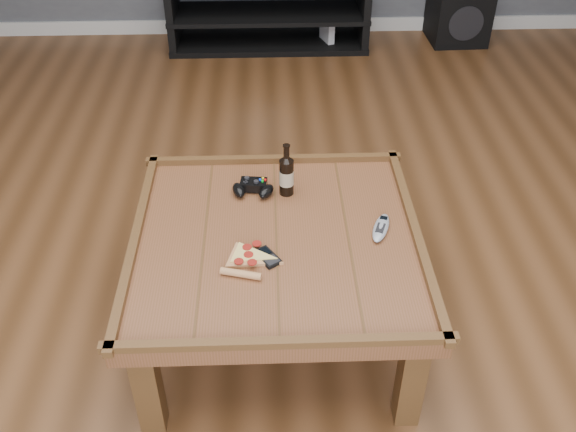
{
  "coord_description": "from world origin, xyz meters",
  "views": [
    {
      "loc": [
        -0.02,
        -1.71,
        1.87
      ],
      "look_at": [
        0.04,
        0.03,
        0.52
      ],
      "focal_mm": 40.0,
      "sensor_mm": 36.0,
      "label": 1
    }
  ],
  "objects_px": {
    "beer_bottle": "(287,174)",
    "smartphone": "(267,257)",
    "game_controller": "(253,188)",
    "pizza_slice": "(248,259)",
    "remote_control": "(381,228)",
    "game_console": "(327,32)",
    "coffee_table": "(277,251)",
    "media_console": "(268,11)",
    "subwoofer": "(458,14)"
  },
  "relations": [
    {
      "from": "remote_control",
      "to": "pizza_slice",
      "type": "bearing_deg",
      "value": -142.76
    },
    {
      "from": "beer_bottle",
      "to": "subwoofer",
      "type": "height_order",
      "value": "beer_bottle"
    },
    {
      "from": "game_console",
      "to": "media_console",
      "type": "bearing_deg",
      "value": 156.01
    },
    {
      "from": "beer_bottle",
      "to": "subwoofer",
      "type": "relative_size",
      "value": 0.52
    },
    {
      "from": "game_console",
      "to": "pizza_slice",
      "type": "bearing_deg",
      "value": -119.57
    },
    {
      "from": "beer_bottle",
      "to": "pizza_slice",
      "type": "distance_m",
      "value": 0.42
    },
    {
      "from": "game_controller",
      "to": "game_console",
      "type": "distance_m",
      "value": 2.52
    },
    {
      "from": "coffee_table",
      "to": "media_console",
      "type": "bearing_deg",
      "value": 90.0
    },
    {
      "from": "remote_control",
      "to": "game_console",
      "type": "xyz_separation_m",
      "value": [
        0.05,
        2.69,
        -0.36
      ]
    },
    {
      "from": "smartphone",
      "to": "game_console",
      "type": "bearing_deg",
      "value": 48.08
    },
    {
      "from": "beer_bottle",
      "to": "smartphone",
      "type": "relative_size",
      "value": 1.86
    },
    {
      "from": "remote_control",
      "to": "game_console",
      "type": "distance_m",
      "value": 2.71
    },
    {
      "from": "media_console",
      "to": "remote_control",
      "type": "xyz_separation_m",
      "value": [
        0.37,
        -2.72,
        0.22
      ]
    },
    {
      "from": "smartphone",
      "to": "remote_control",
      "type": "height_order",
      "value": "remote_control"
    },
    {
      "from": "game_controller",
      "to": "smartphone",
      "type": "distance_m",
      "value": 0.38
    },
    {
      "from": "remote_control",
      "to": "coffee_table",
      "type": "bearing_deg",
      "value": -155.76
    },
    {
      "from": "subwoofer",
      "to": "game_console",
      "type": "relative_size",
      "value": 1.77
    },
    {
      "from": "coffee_table",
      "to": "game_console",
      "type": "distance_m",
      "value": 2.76
    },
    {
      "from": "coffee_table",
      "to": "pizza_slice",
      "type": "relative_size",
      "value": 3.77
    },
    {
      "from": "game_controller",
      "to": "beer_bottle",
      "type": "bearing_deg",
      "value": 4.49
    },
    {
      "from": "pizza_slice",
      "to": "beer_bottle",
      "type": "bearing_deg",
      "value": 84.67
    },
    {
      "from": "media_console",
      "to": "game_console",
      "type": "height_order",
      "value": "media_console"
    },
    {
      "from": "media_console",
      "to": "remote_control",
      "type": "relative_size",
      "value": 8.12
    },
    {
      "from": "pizza_slice",
      "to": "coffee_table",
      "type": "bearing_deg",
      "value": 65.17
    },
    {
      "from": "game_controller",
      "to": "pizza_slice",
      "type": "xyz_separation_m",
      "value": [
        -0.02,
        -0.39,
        -0.01
      ]
    },
    {
      "from": "remote_control",
      "to": "media_console",
      "type": "bearing_deg",
      "value": 117.59
    },
    {
      "from": "media_console",
      "to": "coffee_table",
      "type": "bearing_deg",
      "value": -90.0
    },
    {
      "from": "subwoofer",
      "to": "game_console",
      "type": "bearing_deg",
      "value": -177.06
    },
    {
      "from": "game_console",
      "to": "remote_control",
      "type": "bearing_deg",
      "value": -110.32
    },
    {
      "from": "remote_control",
      "to": "game_controller",
      "type": "bearing_deg",
      "value": 171.59
    },
    {
      "from": "pizza_slice",
      "to": "smartphone",
      "type": "height_order",
      "value": "pizza_slice"
    },
    {
      "from": "game_controller",
      "to": "game_console",
      "type": "height_order",
      "value": "game_controller"
    },
    {
      "from": "beer_bottle",
      "to": "remote_control",
      "type": "bearing_deg",
      "value": -36.32
    },
    {
      "from": "coffee_table",
      "to": "game_controller",
      "type": "bearing_deg",
      "value": 107.01
    },
    {
      "from": "media_console",
      "to": "game_controller",
      "type": "height_order",
      "value": "media_console"
    },
    {
      "from": "smartphone",
      "to": "remote_control",
      "type": "bearing_deg",
      "value": -14.18
    },
    {
      "from": "game_controller",
      "to": "smartphone",
      "type": "xyz_separation_m",
      "value": [
        0.05,
        -0.38,
        -0.02
      ]
    },
    {
      "from": "media_console",
      "to": "beer_bottle",
      "type": "height_order",
      "value": "beer_bottle"
    },
    {
      "from": "media_console",
      "to": "beer_bottle",
      "type": "relative_size",
      "value": 6.61
    },
    {
      "from": "game_controller",
      "to": "remote_control",
      "type": "bearing_deg",
      "value": -21.69
    },
    {
      "from": "coffee_table",
      "to": "pizza_slice",
      "type": "xyz_separation_m",
      "value": [
        -0.1,
        -0.12,
        0.07
      ]
    },
    {
      "from": "media_console",
      "to": "beer_bottle",
      "type": "distance_m",
      "value": 2.5
    },
    {
      "from": "remote_control",
      "to": "game_console",
      "type": "relative_size",
      "value": 0.75
    },
    {
      "from": "media_console",
      "to": "smartphone",
      "type": "bearing_deg",
      "value": -90.65
    },
    {
      "from": "coffee_table",
      "to": "game_console",
      "type": "height_order",
      "value": "coffee_table"
    },
    {
      "from": "game_controller",
      "to": "pizza_slice",
      "type": "relative_size",
      "value": 0.65
    },
    {
      "from": "smartphone",
      "to": "game_console",
      "type": "relative_size",
      "value": 0.5
    },
    {
      "from": "remote_control",
      "to": "subwoofer",
      "type": "distance_m",
      "value": 2.96
    },
    {
      "from": "remote_control",
      "to": "game_console",
      "type": "bearing_deg",
      "value": 108.86
    },
    {
      "from": "subwoofer",
      "to": "game_controller",
      "type": "bearing_deg",
      "value": -121.9
    }
  ]
}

